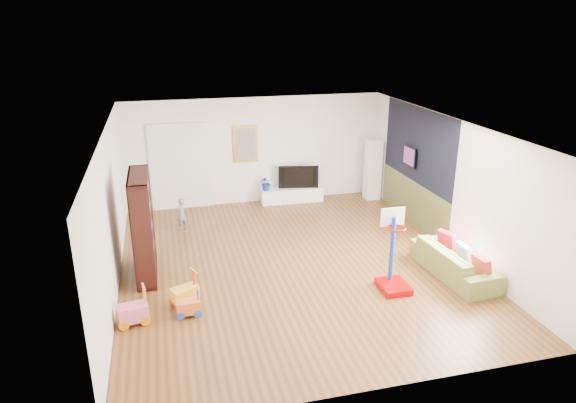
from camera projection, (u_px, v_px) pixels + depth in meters
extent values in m
cube|color=brown|center=(293.00, 264.00, 10.02)|extent=(6.50, 7.50, 0.00)
cube|color=white|center=(294.00, 127.00, 9.10)|extent=(6.50, 7.50, 0.00)
cube|color=white|center=(255.00, 151.00, 12.98)|extent=(6.50, 0.00, 2.70)
cube|color=silver|center=(373.00, 299.00, 6.14)|extent=(6.50, 0.00, 2.70)
cube|color=white|center=(111.00, 214.00, 8.81)|extent=(0.00, 7.50, 2.70)
cube|color=silver|center=(449.00, 185.00, 10.31)|extent=(0.00, 7.50, 2.70)
cube|color=black|center=(418.00, 145.00, 11.42)|extent=(0.01, 3.20, 1.70)
cube|color=brown|center=(413.00, 202.00, 11.87)|extent=(0.01, 3.20, 1.00)
cube|color=white|center=(180.00, 168.00, 12.61)|extent=(1.45, 0.06, 2.10)
cube|color=gold|center=(246.00, 144.00, 12.82)|extent=(0.62, 0.06, 0.92)
cube|color=#7F3F8C|center=(410.00, 156.00, 11.69)|extent=(0.04, 0.56, 0.46)
cube|color=white|center=(292.00, 195.00, 13.33)|extent=(1.61, 0.44, 0.37)
cube|color=white|center=(373.00, 169.00, 13.39)|extent=(0.39, 0.39, 1.60)
cube|color=black|center=(143.00, 226.00, 9.26)|extent=(0.35, 1.33, 1.95)
imported|color=olive|center=(454.00, 262.00, 9.47)|extent=(0.87, 1.96, 0.56)
cube|color=#AD0000|center=(396.00, 252.00, 8.82)|extent=(0.51, 0.62, 1.46)
cube|color=gold|center=(184.00, 289.00, 8.50)|extent=(0.51, 0.42, 0.58)
cube|color=orange|center=(188.00, 302.00, 8.19)|extent=(0.38, 0.24, 0.51)
cube|color=pink|center=(132.00, 307.00, 7.94)|extent=(0.50, 0.36, 0.61)
imported|color=slate|center=(181.00, 214.00, 11.49)|extent=(0.33, 0.30, 0.75)
imported|color=black|center=(298.00, 176.00, 13.26)|extent=(1.04, 0.33, 0.59)
imported|color=navy|center=(266.00, 183.00, 13.03)|extent=(0.37, 0.32, 0.39)
cube|color=#B73725|center=(482.00, 267.00, 8.92)|extent=(0.15, 0.40, 0.39)
cube|color=silver|center=(464.00, 253.00, 9.43)|extent=(0.10, 0.37, 0.37)
cube|color=red|center=(447.00, 241.00, 9.97)|extent=(0.20, 0.40, 0.38)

